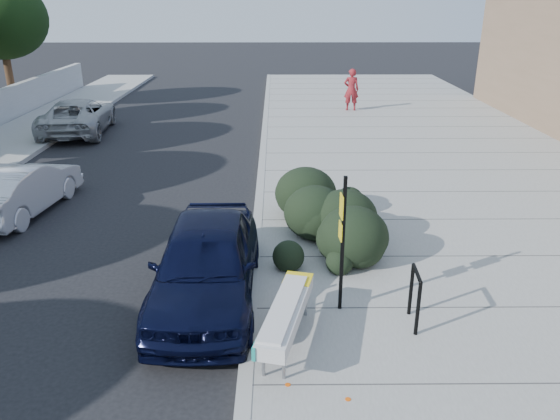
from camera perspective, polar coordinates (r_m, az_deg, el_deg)
The scene contains 11 objects.
ground at distance 9.67m, azimuth -3.07°, elevation -10.98°, with size 120.00×120.00×0.00m, color black.
sidewalk_near at distance 15.03m, azimuth 19.63°, elevation 0.29°, with size 11.20×50.00×0.15m, color gray.
curb_near at distance 14.12m, azimuth -2.24°, elevation 0.27°, with size 0.22×50.00×0.17m, color #9E9E99.
bench at distance 8.46m, azimuth 0.67°, elevation -10.73°, with size 0.97×2.26×0.67m.
bike_rack at distance 9.14m, azimuth 13.93°, elevation -8.39°, with size 0.09×0.66×0.96m.
sign_post at distance 9.01m, azimuth 6.50°, elevation -2.70°, with size 0.09×0.28×2.40m.
hedge at distance 12.07m, azimuth 4.59°, elevation 0.22°, with size 1.81×3.61×1.35m, color black.
sedan_navy at distance 9.83m, azimuth -7.71°, elevation -5.47°, with size 1.80×4.48×1.53m, color black.
wagon_silver at distance 15.28m, azimuth -25.40°, elevation 2.06°, with size 1.37×3.92×1.29m, color silver.
suv_silver at distance 23.66m, azimuth -20.36°, elevation 9.21°, with size 2.30×4.99×1.39m, color #9DA0A2.
pedestrian at distance 26.25m, azimuth 7.46°, elevation 12.37°, with size 0.70×0.46×1.92m, color maroon.
Camera 1 is at (0.44, -8.15, 5.19)m, focal length 35.00 mm.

